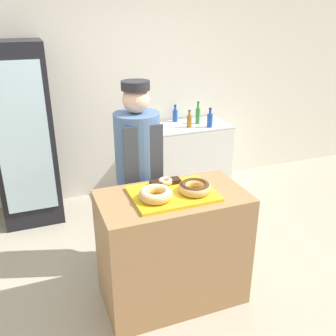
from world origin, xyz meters
TOP-DOWN VIEW (x-y plane):
  - ground_plane at (0.00, 0.00)m, footprint 14.00×14.00m
  - wall_back at (0.00, 2.13)m, footprint 8.00×0.06m
  - display_counter at (0.00, 0.00)m, footprint 1.11×0.62m
  - serving_tray at (0.00, 0.00)m, footprint 0.62×0.45m
  - donut_light_glaze at (-0.15, -0.06)m, footprint 0.25×0.25m
  - donut_chocolate_glaze at (0.15, -0.06)m, footprint 0.25×0.25m
  - donut_mini_center at (0.00, 0.16)m, footprint 0.12×0.12m
  - brownie_back_left at (-0.08, 0.16)m, footprint 0.08×0.08m
  - brownie_back_right at (0.08, 0.16)m, footprint 0.08×0.08m
  - baker_person at (-0.10, 0.57)m, footprint 0.39×0.39m
  - beverage_fridge at (-1.00, 1.78)m, footprint 0.61×0.59m
  - chest_freezer at (0.93, 1.79)m, footprint 0.96×0.56m
  - bottle_blue at (0.82, 1.99)m, footprint 0.06×0.06m
  - bottle_amber at (0.88, 1.70)m, footprint 0.06×0.06m
  - bottle_blue_b at (1.12, 1.61)m, footprint 0.07×0.07m
  - bottle_green at (1.05, 1.80)m, footprint 0.06×0.06m

SIDE VIEW (x-z plane):
  - ground_plane at x=0.00m, z-range 0.00..0.00m
  - chest_freezer at x=0.93m, z-range 0.00..0.90m
  - display_counter at x=0.00m, z-range 0.00..0.93m
  - baker_person at x=-0.10m, z-range 0.04..1.73m
  - serving_tray at x=0.00m, z-range 0.93..0.96m
  - beverage_fridge at x=-1.00m, z-range 0.00..1.94m
  - brownie_back_left at x=-0.08m, z-range 0.96..0.99m
  - brownie_back_right at x=0.08m, z-range 0.96..0.99m
  - bottle_amber at x=0.88m, z-range 0.87..1.08m
  - bottle_blue at x=0.82m, z-range 0.87..1.08m
  - donut_mini_center at x=0.00m, z-range 0.96..1.00m
  - bottle_blue_b at x=1.12m, z-range 0.87..1.10m
  - donut_light_glaze at x=-0.15m, z-range 0.96..1.04m
  - donut_chocolate_glaze at x=0.15m, z-range 0.96..1.04m
  - bottle_green at x=1.05m, z-range 0.86..1.14m
  - wall_back at x=0.00m, z-range 0.00..2.70m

